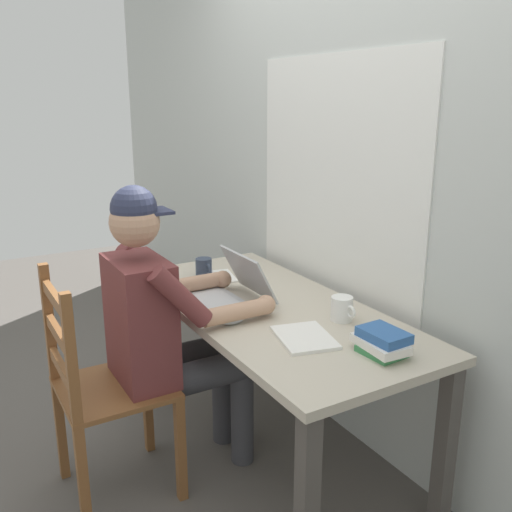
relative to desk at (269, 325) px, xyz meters
name	(u,v)px	position (x,y,z in m)	size (l,w,h in m)	color
ground_plane	(268,450)	(0.00, 0.00, -0.62)	(8.00, 8.00, 0.00)	#56514C
back_wall	(355,161)	(0.00, 0.44, 0.67)	(6.00, 0.08, 2.60)	beige
desk	(269,325)	(0.00, 0.00, 0.00)	(1.55, 0.71, 0.71)	#BCB29E
seated_person	(166,322)	(-0.09, -0.43, 0.07)	(0.50, 0.60, 1.25)	brown
wooden_chair	(101,389)	(-0.09, -0.71, -0.15)	(0.42, 0.42, 0.95)	brown
laptop	(228,291)	(-0.13, -0.13, 0.14)	(0.33, 0.34, 0.21)	#ADAFB2
computer_mouse	(232,320)	(0.09, -0.23, 0.11)	(0.06, 0.10, 0.03)	#ADAFB2
coffee_mug_white	(342,309)	(0.28, 0.16, 0.14)	(0.12, 0.09, 0.10)	white
coffee_mug_dark	(204,267)	(-0.51, -0.07, 0.13)	(0.12, 0.08, 0.09)	#2D384C
book_stack_main	(382,342)	(0.59, 0.09, 0.13)	(0.20, 0.14, 0.09)	#38844C
paper_pile_near_laptop	(304,337)	(0.36, -0.07, 0.10)	(0.25, 0.19, 0.01)	white
paper_pile_back_corner	(219,277)	(-0.46, -0.01, 0.09)	(0.21, 0.14, 0.01)	white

